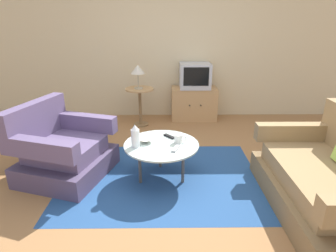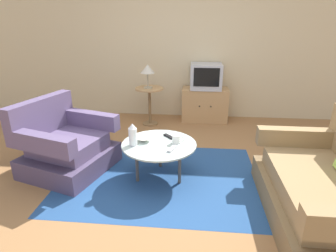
% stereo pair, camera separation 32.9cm
% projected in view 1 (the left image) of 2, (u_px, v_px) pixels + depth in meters
% --- Properties ---
extents(ground_plane, '(16.00, 16.00, 0.00)m').
position_uv_depth(ground_plane, '(174.00, 181.00, 3.23)').
color(ground_plane, olive).
extents(back_wall, '(9.00, 0.12, 2.70)m').
position_uv_depth(back_wall, '(170.00, 42.00, 5.00)').
color(back_wall, '#CCB78E').
rests_on(back_wall, ground).
extents(area_rug, '(2.26, 1.69, 0.00)m').
position_uv_depth(area_rug, '(162.00, 177.00, 3.29)').
color(area_rug, navy).
rests_on(area_rug, ground).
extents(armchair, '(1.11, 1.16, 0.86)m').
position_uv_depth(armchair, '(62.00, 151.00, 3.28)').
color(armchair, '#4B3E5C').
rests_on(armchair, ground).
extents(couch, '(0.92, 1.56, 0.90)m').
position_uv_depth(couch, '(330.00, 182.00, 2.66)').
color(couch, brown).
rests_on(couch, ground).
extents(coffee_table, '(0.84, 0.84, 0.43)m').
position_uv_depth(coffee_table, '(161.00, 147.00, 3.15)').
color(coffee_table, '#B2C6C1').
rests_on(coffee_table, ground).
extents(side_table, '(0.47, 0.47, 0.65)m').
position_uv_depth(side_table, '(140.00, 99.00, 4.75)').
color(side_table, tan).
rests_on(side_table, ground).
extents(tv_stand, '(0.80, 0.43, 0.59)m').
position_uv_depth(tv_stand, '(194.00, 104.00, 5.10)').
color(tv_stand, tan).
rests_on(tv_stand, ground).
extents(television, '(0.53, 0.44, 0.43)m').
position_uv_depth(television, '(195.00, 76.00, 4.92)').
color(television, '#B7B7BC').
rests_on(television, tv_stand).
extents(table_lamp, '(0.24, 0.24, 0.39)m').
position_uv_depth(table_lamp, '(138.00, 70.00, 4.55)').
color(table_lamp, '#9E937A').
rests_on(table_lamp, side_table).
extents(vase, '(0.09, 0.09, 0.25)m').
position_uv_depth(vase, '(135.00, 136.00, 3.03)').
color(vase, white).
rests_on(vase, coffee_table).
extents(mug, '(0.14, 0.09, 0.10)m').
position_uv_depth(mug, '(178.00, 139.00, 3.15)').
color(mug, white).
rests_on(mug, coffee_table).
extents(bowl, '(0.18, 0.18, 0.05)m').
position_uv_depth(bowl, '(146.00, 140.00, 3.17)').
color(bowl, silver).
rests_on(bowl, coffee_table).
extents(tv_remote_dark, '(0.14, 0.15, 0.02)m').
position_uv_depth(tv_remote_dark, '(169.00, 136.00, 3.31)').
color(tv_remote_dark, black).
rests_on(tv_remote_dark, coffee_table).
extents(tv_remote_silver, '(0.10, 0.17, 0.02)m').
position_uv_depth(tv_remote_silver, '(176.00, 148.00, 3.00)').
color(tv_remote_silver, '#B2B2B7').
rests_on(tv_remote_silver, coffee_table).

